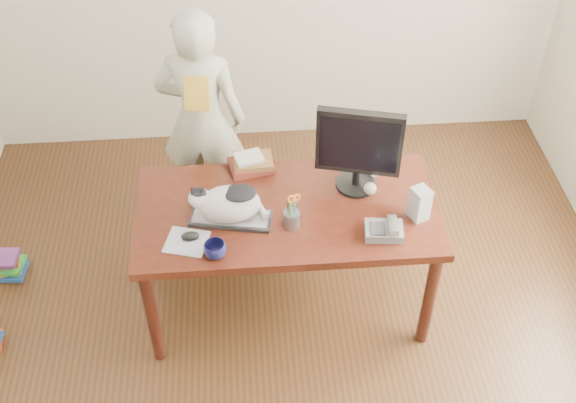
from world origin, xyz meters
The scene contains 17 objects.
room centered at (0.00, 0.00, 1.35)m, with size 4.50×4.50×4.50m.
desk centered at (0.00, 0.68, 0.60)m, with size 1.60×0.80×0.75m.
keyboard centered at (-0.30, 0.54, 0.76)m, with size 0.44×0.24×0.03m.
cat centered at (-0.31, 0.54, 0.87)m, with size 0.42×0.25×0.23m.
monitor centered at (0.38, 0.74, 1.04)m, with size 0.45×0.27×0.51m.
pen_cup centered at (0.01, 0.47, 0.81)m, with size 0.11×0.11×0.21m.
mousepad centered at (-0.52, 0.40, 0.75)m, with size 0.25×0.23×0.00m.
mouse centered at (-0.50, 0.42, 0.77)m, with size 0.11×0.08×0.04m.
coffee_mug centered at (-0.38, 0.29, 0.79)m, with size 0.11×0.11×0.09m, color black.
phone centered at (0.48, 0.38, 0.78)m, with size 0.21×0.17×0.09m.
speaker centered at (0.67, 0.49, 0.84)m, with size 0.11×0.12×0.19m.
baseball centered at (0.45, 0.69, 0.78)m, with size 0.07×0.07×0.07m.
book_stack centered at (-0.17, 0.94, 0.79)m, with size 0.27×0.21×0.09m.
calculator centered at (0.50, 0.92, 0.78)m, with size 0.21×0.23×0.06m.
person centered at (-0.46, 1.43, 0.75)m, with size 0.54×0.36×1.49m, color silver.
held_book centered at (-0.46, 1.26, 1.05)m, with size 0.15×0.11×0.20m.
book_pile_b centered at (-1.72, 0.95, 0.07)m, with size 0.26×0.20×0.15m.
Camera 1 is at (-0.21, -2.15, 3.38)m, focal length 45.00 mm.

